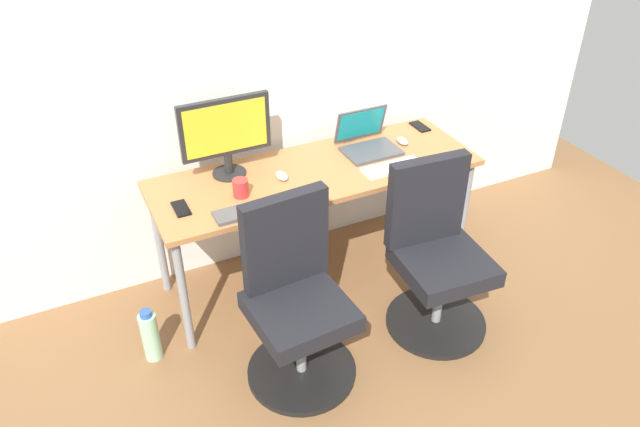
{
  "coord_description": "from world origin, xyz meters",
  "views": [
    {
      "loc": [
        -1.23,
        -2.61,
        2.39
      ],
      "look_at": [
        0.0,
        -0.05,
        0.47
      ],
      "focal_mm": 34.55,
      "sensor_mm": 36.0,
      "label": 1
    }
  ],
  "objects_px": {
    "office_chair_right": "(436,256)",
    "coffee_mug": "(241,188)",
    "desktop_monitor": "(226,132)",
    "open_laptop": "(367,140)",
    "office_chair_left": "(296,302)",
    "water_bottle_on_floor": "(150,336)"
  },
  "relations": [
    {
      "from": "office_chair_right",
      "to": "water_bottle_on_floor",
      "type": "height_order",
      "value": "office_chair_right"
    },
    {
      "from": "water_bottle_on_floor",
      "to": "office_chair_left",
      "type": "bearing_deg",
      "value": -29.8
    },
    {
      "from": "water_bottle_on_floor",
      "to": "coffee_mug",
      "type": "xyz_separation_m",
      "value": [
        0.59,
        0.17,
        0.62
      ]
    },
    {
      "from": "coffee_mug",
      "to": "desktop_monitor",
      "type": "bearing_deg",
      "value": 85.94
    },
    {
      "from": "office_chair_right",
      "to": "desktop_monitor",
      "type": "relative_size",
      "value": 1.96
    },
    {
      "from": "office_chair_left",
      "to": "office_chair_right",
      "type": "xyz_separation_m",
      "value": [
        0.79,
        -0.0,
        0.0
      ]
    },
    {
      "from": "office_chair_left",
      "to": "coffee_mug",
      "type": "relative_size",
      "value": 10.22
    },
    {
      "from": "desktop_monitor",
      "to": "open_laptop",
      "type": "height_order",
      "value": "desktop_monitor"
    },
    {
      "from": "desktop_monitor",
      "to": "office_chair_right",
      "type": "bearing_deg",
      "value": -42.9
    },
    {
      "from": "office_chair_left",
      "to": "open_laptop",
      "type": "relative_size",
      "value": 3.03
    },
    {
      "from": "desktop_monitor",
      "to": "open_laptop",
      "type": "distance_m",
      "value": 0.83
    },
    {
      "from": "water_bottle_on_floor",
      "to": "coffee_mug",
      "type": "height_order",
      "value": "coffee_mug"
    },
    {
      "from": "office_chair_right",
      "to": "office_chair_left",
      "type": "bearing_deg",
      "value": 180.0
    },
    {
      "from": "water_bottle_on_floor",
      "to": "open_laptop",
      "type": "relative_size",
      "value": 1.0
    },
    {
      "from": "office_chair_right",
      "to": "desktop_monitor",
      "type": "height_order",
      "value": "desktop_monitor"
    },
    {
      "from": "office_chair_right",
      "to": "water_bottle_on_floor",
      "type": "xyz_separation_m",
      "value": [
        -1.44,
        0.37,
        -0.28
      ]
    },
    {
      "from": "office_chair_left",
      "to": "office_chair_right",
      "type": "height_order",
      "value": "same"
    },
    {
      "from": "office_chair_right",
      "to": "coffee_mug",
      "type": "relative_size",
      "value": 10.22
    },
    {
      "from": "coffee_mug",
      "to": "open_laptop",
      "type": "bearing_deg",
      "value": 11.61
    },
    {
      "from": "office_chair_left",
      "to": "water_bottle_on_floor",
      "type": "relative_size",
      "value": 3.03
    },
    {
      "from": "office_chair_right",
      "to": "coffee_mug",
      "type": "height_order",
      "value": "office_chair_right"
    },
    {
      "from": "desktop_monitor",
      "to": "water_bottle_on_floor",
      "type": "bearing_deg",
      "value": -146.23
    }
  ]
}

